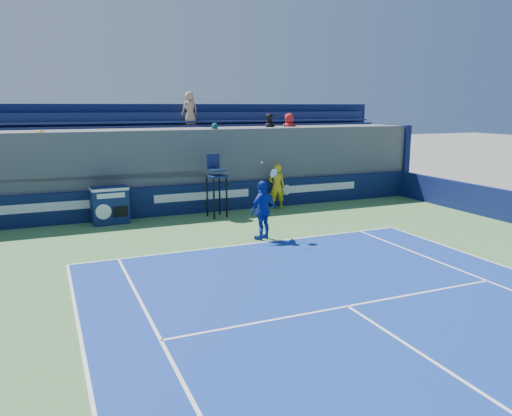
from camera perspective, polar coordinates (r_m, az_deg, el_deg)
name	(u,v)px	position (r m, az deg, el deg)	size (l,w,h in m)	color
ball_person	(277,187)	(21.12, 2.41, 2.46)	(0.69, 0.46, 1.90)	gold
back_hoarding	(202,198)	(20.53, -6.15, 1.11)	(20.40, 0.21, 1.20)	#0B1741
match_clock	(110,204)	(19.22, -16.36, 0.42)	(1.36, 0.80, 1.40)	#0F1F4F
umpire_chair	(216,179)	(19.54, -4.58, 3.37)	(0.81, 0.81, 2.48)	black
tennis_player	(263,210)	(16.21, 0.82, -0.24)	(1.23, 0.90, 2.57)	#142CA3
stadium_seating	(188,163)	(22.29, -7.76, 5.13)	(21.00, 4.05, 4.96)	#55555B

